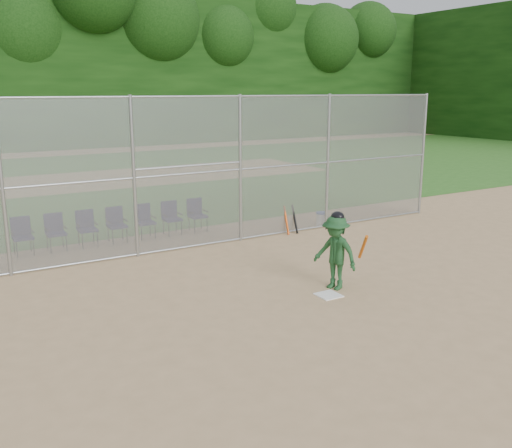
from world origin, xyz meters
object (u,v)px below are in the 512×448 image
water_cooler (321,219)px  home_plate (328,295)px  batter_at_plate (335,252)px  chair_0 (23,237)px

water_cooler → home_plate: bearing=-126.0°
home_plate → water_cooler: bearing=54.0°
batter_at_plate → chair_0: size_ratio=1.74×
water_cooler → chair_0: chair_0 is taller
home_plate → batter_at_plate: size_ratio=0.28×
chair_0 → batter_at_plate: bearing=-49.3°
home_plate → chair_0: bearing=127.3°
batter_at_plate → home_plate: bearing=-143.1°
home_plate → chair_0: 7.99m
home_plate → chair_0: size_ratio=0.48×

